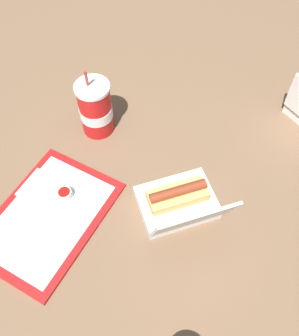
{
  "coord_description": "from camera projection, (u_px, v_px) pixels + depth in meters",
  "views": [
    {
      "loc": [
        0.48,
        0.34,
        0.9
      ],
      "look_at": [
        0.02,
        -0.0,
        0.05
      ],
      "focal_mm": 40.0,
      "sensor_mm": 36.0,
      "label": 1
    }
  ],
  "objects": [
    {
      "name": "food_tray",
      "position": [
        48.0,
        218.0,
        0.99
      ],
      "size": [
        0.4,
        0.31,
        0.01
      ],
      "color": "red",
      "rests_on": "ground_plane"
    },
    {
      "name": "napkin_stack",
      "position": [
        41.0,
        189.0,
        1.03
      ],
      "size": [
        0.11,
        0.11,
        0.0
      ],
      "primitive_type": "cube",
      "rotation": [
        0.0,
        0.0,
        0.14
      ],
      "color": "white",
      "rests_on": "food_tray"
    },
    {
      "name": "soda_cup_back",
      "position": [
        96.0,
        109.0,
        1.1
      ],
      "size": [
        0.1,
        0.1,
        0.24
      ],
      "color": "red",
      "rests_on": "ground_plane"
    },
    {
      "name": "ground_plane",
      "position": [
        154.0,
        172.0,
        1.08
      ],
      "size": [
        3.2,
        3.2,
        0.0
      ],
      "primitive_type": "plane",
      "color": "brown"
    },
    {
      "name": "ketchup_cup",
      "position": [
        65.0,
        194.0,
        1.01
      ],
      "size": [
        0.04,
        0.04,
        0.02
      ],
      "color": "white",
      "rests_on": "food_tray"
    },
    {
      "name": "plastic_fork",
      "position": [
        85.0,
        212.0,
        0.99
      ],
      "size": [
        0.11,
        0.06,
        0.0
      ],
      "primitive_type": "cube",
      "rotation": [
        0.0,
        0.0,
        0.42
      ],
      "color": "white",
      "rests_on": "food_tray"
    },
    {
      "name": "clamshell_hotdog_front",
      "position": [
        179.0,
        202.0,
        0.98
      ],
      "size": [
        0.28,
        0.28,
        0.18
      ],
      "color": "white",
      "rests_on": "ground_plane"
    }
  ]
}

